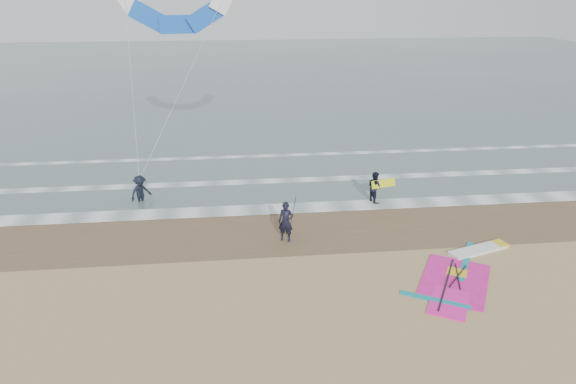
{
  "coord_description": "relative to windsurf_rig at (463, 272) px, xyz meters",
  "views": [
    {
      "loc": [
        -4.03,
        -14.49,
        10.21
      ],
      "look_at": [
        -1.92,
        5.0,
        2.2
      ],
      "focal_mm": 32.0,
      "sensor_mm": 36.0,
      "label": 1
    }
  ],
  "objects": [
    {
      "name": "ground",
      "position": [
        -4.39,
        -1.56,
        -0.04
      ],
      "size": [
        120.0,
        120.0,
        0.0
      ],
      "primitive_type": "plane",
      "color": "tan",
      "rests_on": "ground"
    },
    {
      "name": "held_pole",
      "position": [
        -6.12,
        3.34,
        1.26
      ],
      "size": [
        0.17,
        0.86,
        1.82
      ],
      "color": "black",
      "rests_on": "ground"
    },
    {
      "name": "wet_sand_band",
      "position": [
        -4.39,
        4.44,
        -0.03
      ],
      "size": [
        120.0,
        5.0,
        0.01
      ],
      "primitive_type": "cube",
      "color": "brown",
      "rests_on": "ground"
    },
    {
      "name": "person_walking",
      "position": [
        -1.59,
        7.04,
        0.76
      ],
      "size": [
        0.84,
        0.94,
        1.59
      ],
      "primitive_type": "imported",
      "rotation": [
        0.0,
        0.0,
        1.94
      ],
      "color": "black",
      "rests_on": "ground"
    },
    {
      "name": "surf_kite",
      "position": [
        -11.11,
        12.2,
        8.89
      ],
      "size": [
        6.71,
        4.17,
        9.52
      ],
      "color": "white",
      "rests_on": "ground"
    },
    {
      "name": "foam_waterline",
      "position": [
        -4.39,
        8.88,
        -0.01
      ],
      "size": [
        120.0,
        9.15,
        0.02
      ],
      "color": "white",
      "rests_on": "ground"
    },
    {
      "name": "sea_water",
      "position": [
        -4.39,
        46.44,
        -0.02
      ],
      "size": [
        120.0,
        80.0,
        0.02
      ],
      "primitive_type": "cube",
      "color": "#47605E",
      "rests_on": "ground"
    },
    {
      "name": "carried_kiteboard",
      "position": [
        -1.19,
        6.94,
        0.97
      ],
      "size": [
        1.3,
        0.51,
        0.39
      ],
      "color": "yellow",
      "rests_on": "ground"
    },
    {
      "name": "person_wading",
      "position": [
        -13.19,
        8.26,
        0.84
      ],
      "size": [
        1.28,
        1.25,
        1.76
      ],
      "primitive_type": "imported",
      "rotation": [
        0.0,
        0.0,
        0.74
      ],
      "color": "black",
      "rests_on": "ground"
    },
    {
      "name": "person_standing",
      "position": [
        -6.42,
        3.34,
        0.85
      ],
      "size": [
        0.76,
        0.63,
        1.77
      ],
      "primitive_type": "imported",
      "rotation": [
        0.0,
        0.0,
        -0.38
      ],
      "color": "black",
      "rests_on": "ground"
    },
    {
      "name": "windsurf_rig",
      "position": [
        0.0,
        0.0,
        0.0
      ],
      "size": [
        5.61,
        5.31,
        0.13
      ],
      "color": "white",
      "rests_on": "ground"
    }
  ]
}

